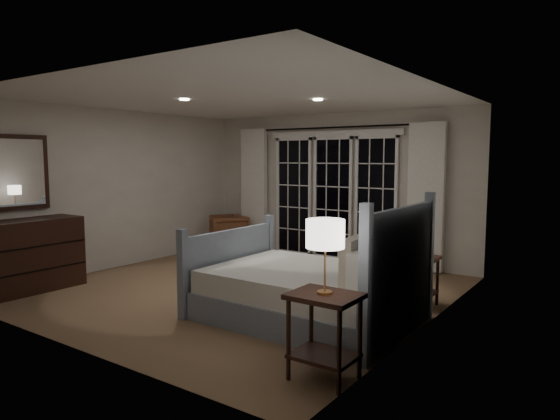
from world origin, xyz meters
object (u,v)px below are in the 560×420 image
Objects in this scene: armchair at (227,232)px; dresser at (27,256)px; nightstand_left at (324,323)px; lamp_right at (419,220)px; bed at (311,290)px; nightstand_right at (418,273)px; lamp_left at (325,235)px.

dresser is (-0.13, -3.79, 0.14)m from armchair.
nightstand_left is 4.50m from dresser.
bed is at bearing -122.65° from lamp_right.
nightstand_right is 0.63m from lamp_right.
lamp_right is (0.75, 1.18, 0.70)m from bed.
nightstand_left is 1.19× the size of lamp_left.
armchair is at bearing 138.70° from nightstand_left.
nightstand_right is at bearing 15.10° from armchair.
armchair is 3.79m from dresser.
armchair is at bearing 161.00° from nightstand_right.
lamp_left is 0.81× the size of armchair.
nightstand_right is at bearing 92.40° from lamp_left.
dresser is at bearing 179.36° from lamp_left.
armchair is at bearing 138.70° from lamp_left.
dresser is at bearing -152.22° from nightstand_right.
lamp_left is at bearing -54.46° from bed.
nightstand_left is 0.70m from lamp_left.
bed is 3.82m from dresser.
bed is 1.47m from nightstand_left.
nightstand_left is 0.96× the size of armchair.
lamp_left reaches higher than lamp_right.
bed is 1.56m from lamp_right.
bed is 3.05× the size of armchair.
nightstand_right is 2.49m from lamp_left.
bed is 3.78× the size of lamp_left.
bed reaches higher than lamp_right.
lamp_right is 5.00m from dresser.
nightstand_left is 1.28× the size of lamp_right.
lamp_left is at bearing -87.60° from nightstand_right.
nightstand_left reaches higher than armchair.
dresser is at bearing -162.60° from bed.
dresser is (-3.65, -1.14, 0.15)m from bed.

